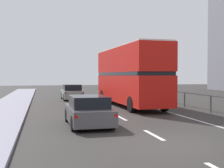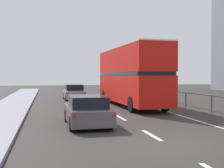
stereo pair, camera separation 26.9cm
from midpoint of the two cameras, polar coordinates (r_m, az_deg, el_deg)
The scene contains 6 objects.
ground_plane at distance 10.55m, azimuth 10.00°, elevation -11.27°, with size 73.47×120.00×0.10m, color #2D2A28.
lane_paint_markings at distance 19.47m, azimuth 5.67°, elevation -5.13°, with size 3.68×46.00×0.01m.
bridge_side_railing at distance 21.11m, azimuth 15.49°, elevation -2.30°, with size 0.10×42.00×1.07m.
double_decker_bus_red at distance 22.42m, azimuth 2.98°, elevation 1.80°, with size 2.75×10.76×4.41m.
hatchback_car_near at distance 13.83m, azimuth -5.11°, elevation -5.17°, with size 1.88×4.03×1.37m.
sedan_car_ahead at distance 28.43m, azimuth -7.95°, elevation -1.60°, with size 1.82×4.22×1.44m.
Camera 1 is at (-4.22, -9.41, 2.31)m, focal length 47.93 mm.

